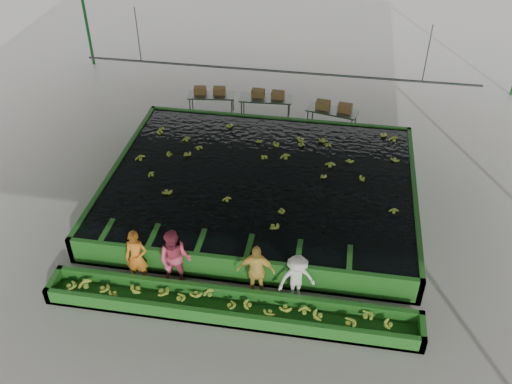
% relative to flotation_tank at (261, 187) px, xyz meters
% --- Properties ---
extents(ground, '(80.00, 80.00, 0.00)m').
position_rel_flotation_tank_xyz_m(ground, '(0.00, -1.50, -0.45)').
color(ground, gray).
rests_on(ground, ground).
extents(shed_roof, '(20.00, 22.00, 0.04)m').
position_rel_flotation_tank_xyz_m(shed_roof, '(0.00, -1.50, 4.55)').
color(shed_roof, gray).
rests_on(shed_roof, shed_posts).
extents(shed_posts, '(20.00, 22.00, 5.00)m').
position_rel_flotation_tank_xyz_m(shed_posts, '(0.00, -1.50, 2.05)').
color(shed_posts, '#175C20').
rests_on(shed_posts, ground).
extents(flotation_tank, '(10.00, 8.00, 0.90)m').
position_rel_flotation_tank_xyz_m(flotation_tank, '(0.00, 0.00, 0.00)').
color(flotation_tank, '#1F5F1B').
rests_on(flotation_tank, ground).
extents(tank_water, '(9.70, 7.70, 0.00)m').
position_rel_flotation_tank_xyz_m(tank_water, '(0.00, -0.00, 0.40)').
color(tank_water, black).
rests_on(tank_water, flotation_tank).
extents(sorting_trough, '(10.00, 1.00, 0.50)m').
position_rel_flotation_tank_xyz_m(sorting_trough, '(0.00, -5.10, -0.20)').
color(sorting_trough, '#1F5F1B').
rests_on(sorting_trough, ground).
extents(cableway_rail, '(0.08, 0.08, 14.00)m').
position_rel_flotation_tank_xyz_m(cableway_rail, '(0.00, 3.50, 2.55)').
color(cableway_rail, '#59605B').
rests_on(cableway_rail, shed_roof).
extents(rail_hanger_left, '(0.04, 0.04, 2.00)m').
position_rel_flotation_tank_xyz_m(rail_hanger_left, '(-5.00, 3.50, 3.55)').
color(rail_hanger_left, '#59605B').
rests_on(rail_hanger_left, shed_roof).
extents(rail_hanger_right, '(0.04, 0.04, 2.00)m').
position_rel_flotation_tank_xyz_m(rail_hanger_right, '(5.00, 3.50, 3.55)').
color(rail_hanger_right, '#59605B').
rests_on(rail_hanger_right, shed_roof).
extents(worker_a, '(0.66, 0.45, 1.73)m').
position_rel_flotation_tank_xyz_m(worker_a, '(-2.77, -4.30, 0.41)').
color(worker_a, orange).
rests_on(worker_a, ground).
extents(worker_b, '(0.98, 0.80, 1.89)m').
position_rel_flotation_tank_xyz_m(worker_b, '(-1.67, -4.30, 0.50)').
color(worker_b, '#CD455E').
rests_on(worker_b, ground).
extents(worker_c, '(1.05, 0.51, 1.74)m').
position_rel_flotation_tank_xyz_m(worker_c, '(0.55, -4.30, 0.42)').
color(worker_c, '#F7CD51').
rests_on(worker_c, ground).
extents(worker_d, '(1.14, 0.90, 1.55)m').
position_rel_flotation_tank_xyz_m(worker_d, '(1.65, -4.30, 0.32)').
color(worker_d, silver).
rests_on(worker_d, ground).
extents(packing_table_left, '(1.98, 0.98, 0.87)m').
position_rel_flotation_tank_xyz_m(packing_table_left, '(-2.93, 5.38, -0.02)').
color(packing_table_left, '#59605B').
rests_on(packing_table_left, ground).
extents(packing_table_mid, '(2.14, 0.96, 0.95)m').
position_rel_flotation_tank_xyz_m(packing_table_mid, '(-0.67, 5.34, 0.03)').
color(packing_table_mid, '#59605B').
rests_on(packing_table_mid, ground).
extents(packing_table_right, '(2.08, 1.18, 0.89)m').
position_rel_flotation_tank_xyz_m(packing_table_right, '(2.04, 4.87, -0.01)').
color(packing_table_right, '#59605B').
rests_on(packing_table_right, ground).
extents(box_stack_left, '(1.32, 0.53, 0.28)m').
position_rel_flotation_tank_xyz_m(box_stack_left, '(-3.00, 5.47, 0.42)').
color(box_stack_left, brown).
rests_on(box_stack_left, packing_table_left).
extents(box_stack_mid, '(1.33, 0.41, 0.28)m').
position_rel_flotation_tank_xyz_m(box_stack_mid, '(-0.59, 5.39, 0.50)').
color(box_stack_mid, brown).
rests_on(box_stack_mid, packing_table_mid).
extents(box_stack_right, '(1.45, 0.59, 0.30)m').
position_rel_flotation_tank_xyz_m(box_stack_right, '(2.08, 4.89, 0.44)').
color(box_stack_right, brown).
rests_on(box_stack_right, packing_table_right).
extents(floating_bananas, '(8.64, 5.89, 0.12)m').
position_rel_flotation_tank_xyz_m(floating_bananas, '(0.00, 0.80, 0.40)').
color(floating_bananas, '#90AD2C').
rests_on(floating_bananas, tank_water).
extents(trough_bananas, '(9.18, 0.61, 0.12)m').
position_rel_flotation_tank_xyz_m(trough_bananas, '(0.00, -5.10, -0.05)').
color(trough_bananas, '#90AD2C').
rests_on(trough_bananas, sorting_trough).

